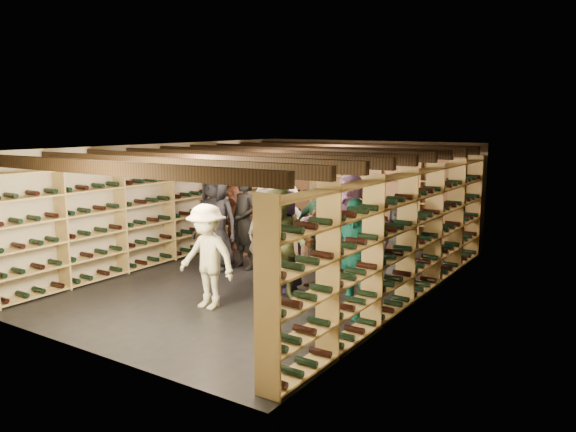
# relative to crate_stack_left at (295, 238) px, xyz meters

# --- Properties ---
(ground) EXTENTS (8.00, 8.00, 0.00)m
(ground) POSITION_rel_crate_stack_left_xyz_m (0.48, -1.53, -0.42)
(ground) COLOR black
(ground) RESTS_ON ground
(walls) EXTENTS (5.52, 8.02, 2.40)m
(walls) POSITION_rel_crate_stack_left_xyz_m (0.48, -1.53, 0.78)
(walls) COLOR #B7AA8E
(walls) RESTS_ON ground
(ceiling) EXTENTS (5.50, 8.00, 0.01)m
(ceiling) POSITION_rel_crate_stack_left_xyz_m (0.48, -1.53, 1.98)
(ceiling) COLOR beige
(ceiling) RESTS_ON walls
(ceiling_joists) EXTENTS (5.40, 7.12, 0.18)m
(ceiling_joists) POSITION_rel_crate_stack_left_xyz_m (0.48, -1.53, 1.84)
(ceiling_joists) COLOR black
(ceiling_joists) RESTS_ON ground
(wine_rack_left) EXTENTS (0.32, 7.50, 2.15)m
(wine_rack_left) POSITION_rel_crate_stack_left_xyz_m (-2.09, -1.53, 0.65)
(wine_rack_left) COLOR tan
(wine_rack_left) RESTS_ON ground
(wine_rack_right) EXTENTS (0.32, 7.50, 2.15)m
(wine_rack_right) POSITION_rel_crate_stack_left_xyz_m (3.05, -1.53, 0.65)
(wine_rack_right) COLOR tan
(wine_rack_right) RESTS_ON ground
(wine_rack_back) EXTENTS (4.70, 0.30, 2.15)m
(wine_rack_back) POSITION_rel_crate_stack_left_xyz_m (0.48, 2.30, 0.65)
(wine_rack_back) COLOR tan
(wine_rack_back) RESTS_ON ground
(crate_stack_left) EXTENTS (0.58, 0.47, 0.85)m
(crate_stack_left) POSITION_rel_crate_stack_left_xyz_m (0.00, 0.00, 0.00)
(crate_stack_left) COLOR tan
(crate_stack_left) RESTS_ON ground
(crate_stack_right) EXTENTS (0.59, 0.50, 0.51)m
(crate_stack_right) POSITION_rel_crate_stack_left_xyz_m (1.75, 0.65, -0.17)
(crate_stack_right) COLOR tan
(crate_stack_right) RESTS_ON ground
(crate_loose) EXTENTS (0.58, 0.48, 0.17)m
(crate_loose) POSITION_rel_crate_stack_left_xyz_m (1.42, 1.37, -0.34)
(crate_loose) COLOR tan
(crate_loose) RESTS_ON ground
(person_0) EXTENTS (1.02, 0.76, 1.89)m
(person_0) POSITION_rel_crate_stack_left_xyz_m (-0.80, -1.58, 0.52)
(person_0) COLOR black
(person_0) RESTS_ON ground
(person_1) EXTENTS (0.76, 0.59, 1.83)m
(person_1) POSITION_rel_crate_stack_left_xyz_m (-0.36, -1.25, 0.49)
(person_1) COLOR black
(person_1) RESTS_ON ground
(person_2) EXTENTS (1.00, 0.84, 1.82)m
(person_2) POSITION_rel_crate_stack_left_xyz_m (1.32, -2.46, 0.48)
(person_2) COLOR #48522F
(person_2) RESTS_ON ground
(person_3) EXTENTS (1.05, 0.62, 1.62)m
(person_3) POSITION_rel_crate_stack_left_xyz_m (0.61, -3.43, 0.38)
(person_3) COLOR beige
(person_3) RESTS_ON ground
(person_4) EXTENTS (1.08, 0.57, 1.76)m
(person_4) POSITION_rel_crate_stack_left_xyz_m (2.66, -2.54, 0.46)
(person_4) COLOR #146B64
(person_4) RESTS_ON ground
(person_5) EXTENTS (1.50, 0.51, 1.60)m
(person_5) POSITION_rel_crate_stack_left_xyz_m (-1.20, -0.44, 0.38)
(person_5) COLOR brown
(person_5) RESTS_ON ground
(person_6) EXTENTS (0.86, 0.57, 1.74)m
(person_6) POSITION_rel_crate_stack_left_xyz_m (1.04, -1.99, 0.44)
(person_6) COLOR #242046
(person_6) RESTS_ON ground
(person_7) EXTENTS (0.73, 0.57, 1.76)m
(person_7) POSITION_rel_crate_stack_left_xyz_m (0.51, -1.77, 0.46)
(person_7) COLOR gray
(person_7) RESTS_ON ground
(person_8) EXTENTS (1.01, 0.85, 1.85)m
(person_8) POSITION_rel_crate_stack_left_xyz_m (1.74, -1.74, 0.50)
(person_8) COLOR #4D2917
(person_8) RESTS_ON ground
(person_9) EXTENTS (1.18, 0.93, 1.60)m
(person_9) POSITION_rel_crate_stack_left_xyz_m (-0.04, -0.23, 0.38)
(person_9) COLOR #B7B5A8
(person_9) RESTS_ON ground
(person_10) EXTENTS (0.98, 0.42, 1.66)m
(person_10) POSITION_rel_crate_stack_left_xyz_m (0.81, -0.46, 0.41)
(person_10) COLOR #204734
(person_10) RESTS_ON ground
(person_11) EXTENTS (1.85, 0.93, 1.91)m
(person_11) POSITION_rel_crate_stack_left_xyz_m (1.60, -0.62, 0.53)
(person_11) COLOR #8F6498
(person_11) RESTS_ON ground
(person_12) EXTENTS (0.85, 0.67, 1.52)m
(person_12) POSITION_rel_crate_stack_left_xyz_m (2.66, -0.80, 0.33)
(person_12) COLOR #303135
(person_12) RESTS_ON ground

